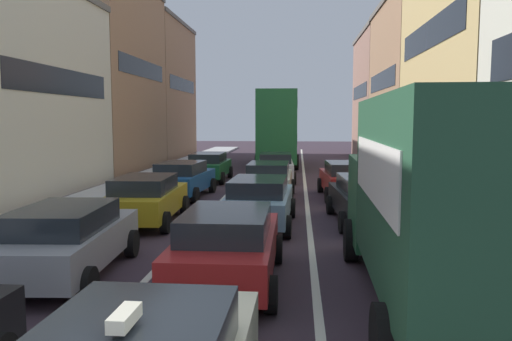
# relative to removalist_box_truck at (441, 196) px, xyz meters

# --- Properties ---
(sidewalk_left) EXTENTS (2.60, 64.00, 0.14)m
(sidewalk_left) POSITION_rel_removalist_box_truck_xyz_m (-10.40, 15.52, -1.90)
(sidewalk_left) COLOR #B9B9B9
(sidewalk_left) RESTS_ON ground
(lane_stripe_left) EXTENTS (0.16, 60.00, 0.01)m
(lane_stripe_left) POSITION_rel_removalist_box_truck_xyz_m (-5.40, 15.52, -1.97)
(lane_stripe_left) COLOR silver
(lane_stripe_left) RESTS_ON ground
(lane_stripe_right) EXTENTS (0.16, 60.00, 0.01)m
(lane_stripe_right) POSITION_rel_removalist_box_truck_xyz_m (-2.00, 15.52, -1.97)
(lane_stripe_right) COLOR silver
(lane_stripe_right) RESTS_ON ground
(building_row_left) EXTENTS (7.20, 43.90, 11.99)m
(building_row_left) POSITION_rel_removalist_box_truck_xyz_m (-15.69, 18.40, 3.43)
(building_row_left) COLOR #B2ADA3
(building_row_left) RESTS_ON ground
(building_row_right) EXTENTS (7.20, 43.90, 12.16)m
(building_row_right) POSITION_rel_removalist_box_truck_xyz_m (6.20, 17.85, 3.32)
(building_row_right) COLOR #936B5B
(building_row_right) RESTS_ON ground
(removalist_box_truck) EXTENTS (2.85, 7.76, 3.58)m
(removalist_box_truck) POSITION_rel_removalist_box_truck_xyz_m (0.00, 0.00, 0.00)
(removalist_box_truck) COLOR #1E5933
(removalist_box_truck) RESTS_ON ground
(sedan_centre_lane_second) EXTENTS (2.08, 4.31, 1.49)m
(sedan_centre_lane_second) POSITION_rel_removalist_box_truck_xyz_m (-3.71, 1.13, -1.18)
(sedan_centre_lane_second) COLOR #A51E1E
(sedan_centre_lane_second) RESTS_ON ground
(wagon_left_lane_second) EXTENTS (2.28, 4.41, 1.49)m
(wagon_left_lane_second) POSITION_rel_removalist_box_truck_xyz_m (-7.07, 1.32, -1.18)
(wagon_left_lane_second) COLOR gray
(wagon_left_lane_second) RESTS_ON ground
(hatchback_centre_lane_third) EXTENTS (2.17, 4.35, 1.49)m
(hatchback_centre_lane_third) POSITION_rel_removalist_box_truck_xyz_m (-3.51, 6.46, -1.18)
(hatchback_centre_lane_third) COLOR #759EB7
(hatchback_centre_lane_third) RESTS_ON ground
(sedan_left_lane_third) EXTENTS (2.20, 4.37, 1.49)m
(sedan_left_lane_third) POSITION_rel_removalist_box_truck_xyz_m (-7.06, 6.66, -1.18)
(sedan_left_lane_third) COLOR #B29319
(sedan_left_lane_third) RESTS_ON ground
(coupe_centre_lane_fourth) EXTENTS (2.09, 4.32, 1.49)m
(coupe_centre_lane_fourth) POSITION_rel_removalist_box_truck_xyz_m (-3.54, 11.81, -1.18)
(coupe_centre_lane_fourth) COLOR beige
(coupe_centre_lane_fourth) RESTS_ON ground
(sedan_left_lane_fourth) EXTENTS (2.26, 4.40, 1.49)m
(sedan_left_lane_fourth) POSITION_rel_removalist_box_truck_xyz_m (-7.13, 11.86, -1.18)
(sedan_left_lane_fourth) COLOR #194C8C
(sedan_left_lane_fourth) RESTS_ON ground
(sedan_centre_lane_fifth) EXTENTS (2.21, 4.37, 1.49)m
(sedan_centre_lane_fifth) POSITION_rel_removalist_box_truck_xyz_m (-3.53, 17.66, -1.18)
(sedan_centre_lane_fifth) COLOR silver
(sedan_centre_lane_fifth) RESTS_ON ground
(sedan_left_lane_fifth) EXTENTS (2.07, 4.31, 1.49)m
(sedan_left_lane_fifth) POSITION_rel_removalist_box_truck_xyz_m (-7.02, 17.40, -1.18)
(sedan_left_lane_fifth) COLOR #19592D
(sedan_left_lane_fifth) RESTS_ON ground
(sedan_right_lane_behind_truck) EXTENTS (2.28, 4.41, 1.49)m
(sedan_right_lane_behind_truck) POSITION_rel_removalist_box_truck_xyz_m (-0.23, 7.21, -1.18)
(sedan_right_lane_behind_truck) COLOR black
(sedan_right_lane_behind_truck) RESTS_ON ground
(wagon_right_lane_far) EXTENTS (2.26, 4.40, 1.49)m
(wagon_right_lane_far) POSITION_rel_removalist_box_truck_xyz_m (-0.35, 12.34, -1.18)
(wagon_right_lane_far) COLOR #A51E1E
(wagon_right_lane_far) RESTS_ON ground
(bus_mid_queue_primary) EXTENTS (2.97, 10.55, 5.06)m
(bus_mid_queue_primary) POSITION_rel_removalist_box_truck_xyz_m (-3.77, 26.76, 0.86)
(bus_mid_queue_primary) COLOR #1E6033
(bus_mid_queue_primary) RESTS_ON ground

